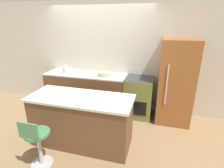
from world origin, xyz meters
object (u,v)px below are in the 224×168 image
(mixing_bowl, at_px, (104,74))
(refrigerator, at_px, (176,83))
(oven_range, at_px, (138,97))
(stool_chair, at_px, (38,143))
(kettle, at_px, (65,69))

(mixing_bowl, bearing_deg, refrigerator, -0.53)
(oven_range, height_order, stool_chair, oven_range)
(oven_range, distance_m, kettle, 1.93)
(stool_chair, distance_m, mixing_bowl, 2.09)
(refrigerator, xyz_separation_m, stool_chair, (-2.04, -1.95, -0.48))
(oven_range, relative_size, kettle, 4.94)
(refrigerator, relative_size, kettle, 9.59)
(mixing_bowl, bearing_deg, oven_range, 0.64)
(stool_chair, bearing_deg, mixing_bowl, 77.62)
(stool_chair, bearing_deg, refrigerator, 43.76)
(stool_chair, relative_size, kettle, 4.51)
(kettle, bearing_deg, stool_chair, -73.52)
(oven_range, height_order, refrigerator, refrigerator)
(oven_range, bearing_deg, kettle, -179.71)
(kettle, bearing_deg, refrigerator, -0.32)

